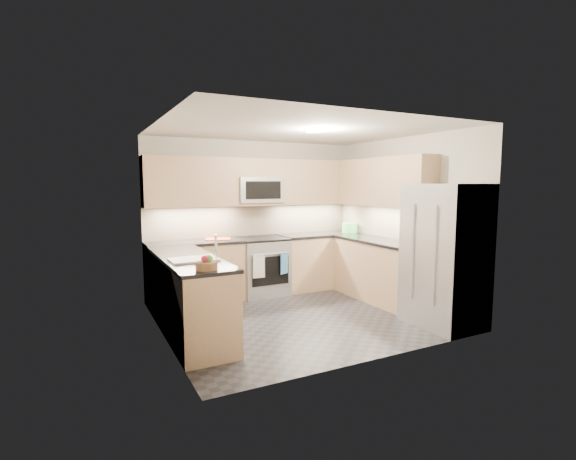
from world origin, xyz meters
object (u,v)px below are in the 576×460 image
at_px(utensil_bowl, 350,228).
at_px(cutting_board, 218,239).
at_px(microwave, 259,190).
at_px(refrigerator, 445,256).
at_px(gas_range, 262,267).
at_px(fruit_basket, 206,266).

distance_m(utensil_bowl, cutting_board, 2.39).
height_order(microwave, refrigerator, microwave).
height_order(gas_range, refrigerator, refrigerator).
xyz_separation_m(gas_range, microwave, (0.00, 0.12, 1.24)).
xyz_separation_m(gas_range, refrigerator, (1.45, -2.43, 0.45)).
distance_m(gas_range, utensil_bowl, 1.77).
height_order(utensil_bowl, cutting_board, utensil_bowl).
distance_m(microwave, refrigerator, 3.04).
bearing_deg(refrigerator, utensil_bowl, 84.48).
height_order(microwave, utensil_bowl, microwave).
xyz_separation_m(refrigerator, utensil_bowl, (0.23, 2.36, 0.12)).
bearing_deg(fruit_basket, refrigerator, -6.46).
height_order(gas_range, microwave, microwave).
bearing_deg(refrigerator, cutting_board, 130.57).
distance_m(gas_range, microwave, 1.25).
height_order(gas_range, cutting_board, cutting_board).
xyz_separation_m(refrigerator, fruit_basket, (-2.97, 0.34, 0.08)).
bearing_deg(microwave, refrigerator, -60.38).
relative_size(microwave, refrigerator, 0.42).
bearing_deg(cutting_board, utensil_bowl, -3.81).
xyz_separation_m(utensil_bowl, fruit_basket, (-3.19, -2.02, -0.04)).
xyz_separation_m(microwave, fruit_basket, (-1.52, -2.21, -0.72)).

